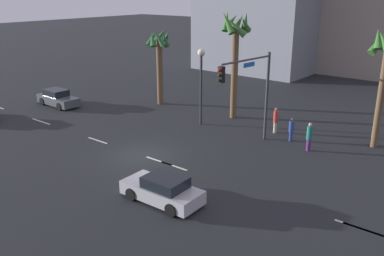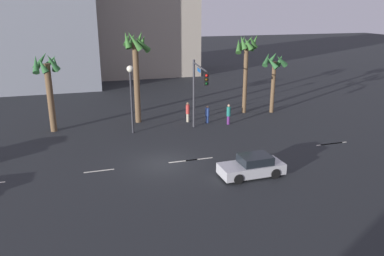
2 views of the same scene
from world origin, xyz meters
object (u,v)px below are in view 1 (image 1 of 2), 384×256
palm_tree_0 (235,42)px  pedestrian_2 (276,120)px  streetlamp (201,72)px  car_1 (163,190)px  traffic_signal (252,85)px  palm_tree_2 (159,51)px  car_0 (58,98)px  pedestrian_1 (309,136)px  pedestrian_0 (291,129)px

palm_tree_0 → pedestrian_2: bearing=-15.2°
streetlamp → car_1: bearing=-61.2°
car_1 → palm_tree_0: size_ratio=0.49×
traffic_signal → palm_tree_2: 12.62m
pedestrian_2 → palm_tree_0: bearing=164.8°
pedestrian_2 → streetlamp: bearing=-161.8°
car_1 → palm_tree_2: 18.89m
car_0 → palm_tree_2: (6.76, 6.20, 4.12)m
traffic_signal → pedestrian_1: (3.47, 1.56, -3.12)m
pedestrian_1 → traffic_signal: bearing=-155.8°
car_0 → car_1: size_ratio=1.05×
pedestrian_0 → palm_tree_2: palm_tree_2 is taller
pedestrian_0 → pedestrian_2: bearing=152.2°
pedestrian_0 → pedestrian_2: (-1.64, 0.86, 0.15)m
car_0 → streetlamp: bearing=15.3°
car_1 → streetlamp: 12.94m
streetlamp → pedestrian_2: bearing=18.2°
car_0 → palm_tree_0: (14.30, 6.65, 5.39)m
pedestrian_1 → car_0: bearing=-170.8°
streetlamp → palm_tree_0: palm_tree_0 is taller
pedestrian_2 → palm_tree_0: 6.84m
streetlamp → palm_tree_0: bearing=72.0°
streetlamp → car_0: bearing=-164.7°
palm_tree_0 → car_0: bearing=-155.1°
streetlamp → palm_tree_0: (0.97, 3.00, 1.95)m
pedestrian_0 → streetlamp: bearing=-172.6°
car_0 → pedestrian_1: size_ratio=2.33×
pedestrian_0 → palm_tree_2: bearing=173.2°
pedestrian_0 → pedestrian_1: bearing=-29.8°
pedestrian_0 → palm_tree_0: palm_tree_0 is taller
car_0 → pedestrian_2: (18.76, 5.44, 0.34)m
car_1 → palm_tree_2: palm_tree_2 is taller
pedestrian_1 → pedestrian_2: 3.84m
streetlamp → palm_tree_2: (-6.57, 2.55, 0.68)m
traffic_signal → palm_tree_0: palm_tree_0 is taller
pedestrian_0 → pedestrian_2: size_ratio=0.87×
pedestrian_2 → car_1: bearing=-87.4°
car_0 → pedestrian_2: bearing=16.2°
traffic_signal → pedestrian_2: bearing=88.1°
pedestrian_0 → traffic_signal: bearing=-124.5°
pedestrian_1 → palm_tree_2: (-15.36, 2.61, 3.78)m
car_1 → streetlamp: (-6.01, 10.92, 3.46)m
car_0 → pedestrian_0: size_ratio=2.69×
traffic_signal → pedestrian_0: (1.75, 2.55, -3.27)m
car_1 → traffic_signal: bearing=94.2°
traffic_signal → palm_tree_2: size_ratio=0.88×
car_0 → pedestrian_0: (20.40, 4.57, 0.19)m
palm_tree_0 → palm_tree_2: palm_tree_0 is taller
pedestrian_1 → palm_tree_2: size_ratio=0.28×
pedestrian_0 → palm_tree_2: 14.29m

